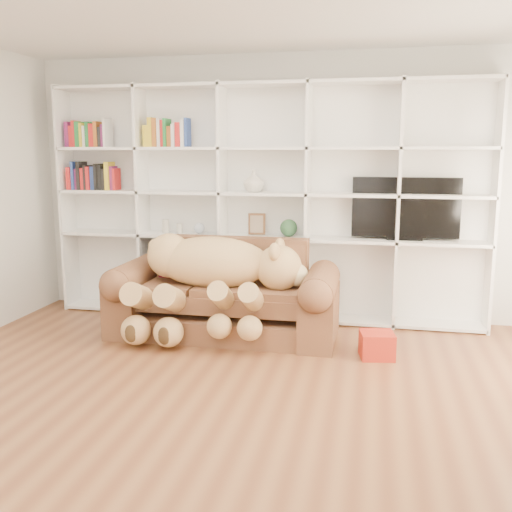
% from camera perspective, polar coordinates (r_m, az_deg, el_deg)
% --- Properties ---
extents(floor, '(5.00, 5.00, 0.00)m').
position_cam_1_polar(floor, '(3.95, -5.79, -15.37)').
color(floor, brown).
rests_on(floor, ground).
extents(wall_back, '(5.00, 0.02, 2.70)m').
position_cam_1_polar(wall_back, '(6.00, 1.23, 6.88)').
color(wall_back, silver).
rests_on(wall_back, floor).
extents(bookshelf, '(4.43, 0.35, 2.40)m').
position_cam_1_polar(bookshelf, '(5.92, -1.32, 6.40)').
color(bookshelf, white).
rests_on(bookshelf, floor).
extents(sofa, '(2.11, 0.91, 0.89)m').
position_cam_1_polar(sofa, '(5.44, -3.08, -4.34)').
color(sofa, brown).
rests_on(sofa, floor).
extents(teddy_bear, '(1.61, 0.87, 0.93)m').
position_cam_1_polar(teddy_bear, '(5.23, -4.55, -1.74)').
color(teddy_bear, '#E2BA71').
rests_on(teddy_bear, sofa).
extents(throw_pillow, '(0.39, 0.26, 0.38)m').
position_cam_1_polar(throw_pillow, '(5.66, -7.73, -0.78)').
color(throw_pillow, maroon).
rests_on(throw_pillow, sofa).
extents(gift_box, '(0.31, 0.30, 0.22)m').
position_cam_1_polar(gift_box, '(4.97, 11.99, -8.70)').
color(gift_box, '#B42818').
rests_on(gift_box, floor).
extents(tv, '(1.03, 0.18, 0.61)m').
position_cam_1_polar(tv, '(5.78, 14.72, 4.57)').
color(tv, black).
rests_on(tv, bookshelf).
extents(picture_frame, '(0.18, 0.05, 0.22)m').
position_cam_1_polar(picture_frame, '(5.86, 0.09, 3.23)').
color(picture_frame, '#52321C').
rests_on(picture_frame, bookshelf).
extents(green_vase, '(0.18, 0.18, 0.18)m').
position_cam_1_polar(green_vase, '(5.81, 3.29, 2.82)').
color(green_vase, '#2B5531').
rests_on(green_vase, bookshelf).
extents(figurine_tall, '(0.08, 0.08, 0.14)m').
position_cam_1_polar(figurine_tall, '(6.15, -9.03, 2.96)').
color(figurine_tall, beige).
rests_on(figurine_tall, bookshelf).
extents(figurine_short, '(0.08, 0.08, 0.11)m').
position_cam_1_polar(figurine_short, '(6.09, -7.65, 2.77)').
color(figurine_short, beige).
rests_on(figurine_short, bookshelf).
extents(snow_globe, '(0.11, 0.11, 0.11)m').
position_cam_1_polar(snow_globe, '(6.02, -5.70, 2.80)').
color(snow_globe, silver).
rests_on(snow_globe, bookshelf).
extents(shelf_vase, '(0.21, 0.21, 0.22)m').
position_cam_1_polar(shelf_vase, '(5.83, -0.23, 7.51)').
color(shelf_vase, beige).
rests_on(shelf_vase, bookshelf).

